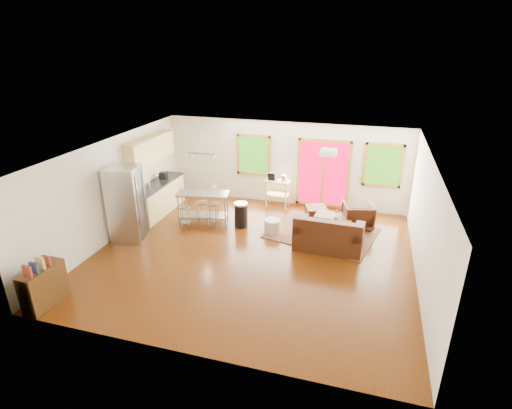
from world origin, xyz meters
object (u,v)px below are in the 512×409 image
(ottoman, at_px, (316,213))
(kitchen_cart, at_px, (277,184))
(coffee_table, at_px, (333,217))
(refrigerator, at_px, (127,204))
(rug, at_px, (322,233))
(armchair, at_px, (358,214))
(island, at_px, (203,202))
(loveseat, at_px, (328,236))

(ottoman, distance_m, kitchen_cart, 1.56)
(coffee_table, distance_m, refrigerator, 5.51)
(rug, bearing_deg, armchair, 36.42)
(armchair, bearing_deg, island, -2.57)
(rug, bearing_deg, refrigerator, -160.70)
(rug, height_order, kitchen_cart, kitchen_cart)
(coffee_table, bearing_deg, kitchen_cart, 149.84)
(armchair, bearing_deg, coffee_table, 4.61)
(loveseat, relative_size, refrigerator, 0.87)
(loveseat, distance_m, coffee_table, 1.22)
(rug, distance_m, refrigerator, 5.19)
(loveseat, distance_m, armchair, 1.58)
(loveseat, height_order, armchair, loveseat)
(kitchen_cart, bearing_deg, armchair, -18.78)
(island, bearing_deg, coffee_table, 10.83)
(coffee_table, xyz_separation_m, armchair, (0.65, 0.23, 0.07))
(refrigerator, bearing_deg, kitchen_cart, 32.39)
(ottoman, bearing_deg, armchair, -11.01)
(coffee_table, relative_size, island, 0.66)
(kitchen_cart, bearing_deg, island, -134.31)
(armchair, bearing_deg, kitchen_cart, -33.53)
(armchair, distance_m, refrigerator, 6.18)
(island, bearing_deg, rug, 4.48)
(coffee_table, xyz_separation_m, kitchen_cart, (-1.85, 1.08, 0.42))
(coffee_table, distance_m, ottoman, 0.71)
(armchair, distance_m, kitchen_cart, 2.66)
(loveseat, bearing_deg, island, 173.98)
(coffee_table, height_order, armchair, armchair)
(coffee_table, relative_size, refrigerator, 0.52)
(armchair, relative_size, ottoman, 1.41)
(loveseat, bearing_deg, rug, 109.72)
(ottoman, relative_size, kitchen_cart, 0.52)
(island, relative_size, kitchen_cart, 1.39)
(refrigerator, distance_m, kitchen_cart, 4.52)
(coffee_table, height_order, kitchen_cart, kitchen_cart)
(rug, distance_m, loveseat, 0.90)
(loveseat, bearing_deg, armchair, 68.87)
(rug, bearing_deg, kitchen_cart, 137.21)
(armchair, bearing_deg, ottoman, -25.77)
(coffee_table, distance_m, island, 3.65)
(refrigerator, bearing_deg, rug, 6.81)
(loveseat, relative_size, ottoman, 2.98)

